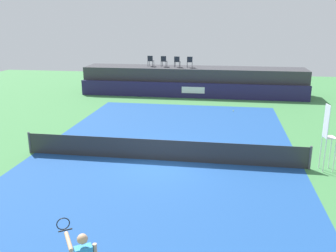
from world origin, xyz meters
TOP-DOWN VIEW (x-y plane):
  - ground_plane at (0.00, 3.00)m, footprint 48.00×48.00m
  - court_inner at (0.00, 0.00)m, footprint 12.00×22.00m
  - sponsor_wall at (0.00, 13.50)m, footprint 18.00×0.22m
  - spectator_platform at (0.00, 15.30)m, footprint 18.00×2.80m
  - spectator_chair_far_left at (-3.61, 15.34)m, footprint 0.47×0.47m
  - spectator_chair_left at (-2.47, 15.23)m, footprint 0.47×0.47m
  - spectator_chair_center at (-1.34, 15.07)m, footprint 0.46×0.46m
  - spectator_chair_right at (-0.31, 15.07)m, footprint 0.48×0.48m
  - umpire_chair at (6.74, -0.02)m, footprint 0.51×0.51m
  - tennis_net at (0.00, 0.00)m, footprint 12.40×0.02m
  - net_post_near at (-6.20, 0.00)m, footprint 0.10×0.10m
  - net_post_far at (6.20, 0.00)m, footprint 0.10×0.10m
  - tennis_ball at (3.23, 9.59)m, footprint 0.07×0.07m

SIDE VIEW (x-z plane):
  - ground_plane at x=0.00m, z-range 0.00..0.00m
  - court_inner at x=0.00m, z-range 0.00..0.00m
  - tennis_ball at x=3.23m, z-range 0.00..0.07m
  - tennis_net at x=0.00m, z-range 0.00..0.95m
  - net_post_near at x=-6.20m, z-range 0.00..1.00m
  - net_post_far at x=6.20m, z-range 0.00..1.00m
  - sponsor_wall at x=0.00m, z-range 0.00..1.20m
  - spectator_platform at x=0.00m, z-range 0.00..2.20m
  - umpire_chair at x=6.74m, z-range 0.21..2.97m
  - spectator_chair_far_left at x=-3.61m, z-range 2.25..3.14m
  - spectator_chair_left at x=-2.47m, z-range 2.25..3.14m
  - spectator_chair_center at x=-1.34m, z-range 2.25..3.14m
  - spectator_chair_right at x=-0.31m, z-range 2.25..3.14m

